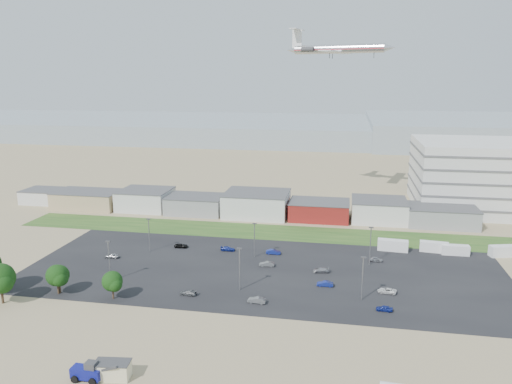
% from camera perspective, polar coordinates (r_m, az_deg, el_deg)
% --- Properties ---
extents(ground, '(700.00, 700.00, 0.00)m').
position_cam_1_polar(ground, '(110.25, -3.58, -12.55)').
color(ground, '#988860').
rests_on(ground, ground).
extents(parking_lot, '(120.00, 50.00, 0.01)m').
position_cam_1_polar(parking_lot, '(127.25, 0.84, -8.93)').
color(parking_lot, black).
rests_on(parking_lot, ground).
extents(grass_strip, '(160.00, 16.00, 0.02)m').
position_cam_1_polar(grass_strip, '(157.77, 0.99, -4.56)').
color(grass_strip, '#234A1B').
rests_on(grass_strip, ground).
extents(hills_backdrop, '(700.00, 200.00, 9.00)m').
position_cam_1_polar(hills_backdrop, '(413.99, 12.61, 6.65)').
color(hills_backdrop, gray).
rests_on(hills_backdrop, ground).
extents(building_row, '(170.00, 20.00, 8.00)m').
position_cam_1_polar(building_row, '(177.93, -3.40, -1.22)').
color(building_row, silver).
rests_on(building_row, ground).
extents(portable_shed, '(6.06, 3.65, 2.90)m').
position_cam_1_polar(portable_shed, '(88.28, -16.06, -18.97)').
color(portable_shed, beige).
rests_on(portable_shed, ground).
extents(telehandler, '(8.05, 2.93, 3.32)m').
position_cam_1_polar(telehandler, '(88.88, -18.79, -18.77)').
color(telehandler, navy).
rests_on(telehandler, ground).
extents(box_trailer_a, '(8.47, 3.30, 3.10)m').
position_cam_1_polar(box_trailer_a, '(145.72, 15.36, -5.89)').
color(box_trailer_a, silver).
rests_on(box_trailer_a, ground).
extents(box_trailer_b, '(7.86, 3.29, 2.86)m').
position_cam_1_polar(box_trailer_b, '(148.18, 19.68, -5.93)').
color(box_trailer_b, silver).
rests_on(box_trailer_b, ground).
extents(box_trailer_c, '(7.31, 2.37, 2.73)m').
position_cam_1_polar(box_trailer_c, '(147.94, 21.82, -6.16)').
color(box_trailer_c, silver).
rests_on(box_trailer_c, ground).
extents(box_trailer_d, '(8.40, 4.49, 3.01)m').
position_cam_1_polar(box_trailer_d, '(152.00, 26.53, -6.06)').
color(box_trailer_d, silver).
rests_on(box_trailer_d, ground).
extents(tree_left, '(6.75, 6.75, 10.12)m').
position_cam_1_polar(tree_left, '(120.91, -27.17, -9.06)').
color(tree_left, black).
rests_on(tree_left, ground).
extents(tree_mid, '(4.99, 4.99, 7.48)m').
position_cam_1_polar(tree_mid, '(121.58, -21.60, -9.06)').
color(tree_mid, black).
rests_on(tree_mid, ground).
extents(tree_right, '(5.16, 5.16, 7.74)m').
position_cam_1_polar(tree_right, '(121.22, -21.78, -9.08)').
color(tree_right, black).
rests_on(tree_right, ground).
extents(tree_near, '(4.80, 4.80, 7.20)m').
position_cam_1_polar(tree_near, '(114.94, -16.09, -10.00)').
color(tree_near, black).
rests_on(tree_near, ground).
extents(lightpole_front_l, '(1.18, 0.49, 10.00)m').
position_cam_1_polar(lightpole_front_l, '(124.15, -16.42, -7.59)').
color(lightpole_front_l, slate).
rests_on(lightpole_front_l, ground).
extents(lightpole_front_m, '(1.18, 0.49, 10.06)m').
position_cam_1_polar(lightpole_front_m, '(114.44, -1.89, -8.80)').
color(lightpole_front_m, slate).
rests_on(lightpole_front_m, ground).
extents(lightpole_front_r, '(1.17, 0.49, 9.93)m').
position_cam_1_polar(lightpole_front_r, '(111.87, 12.07, -9.65)').
color(lightpole_front_r, slate).
rests_on(lightpole_front_r, ground).
extents(lightpole_back_l, '(1.12, 0.47, 9.49)m').
position_cam_1_polar(lightpole_back_l, '(142.07, -12.10, -4.84)').
color(lightpole_back_l, slate).
rests_on(lightpole_back_l, ground).
extents(lightpole_back_m, '(1.12, 0.47, 9.49)m').
position_cam_1_polar(lightpole_back_m, '(134.74, -0.17, -5.52)').
color(lightpole_back_m, slate).
rests_on(lightpole_back_m, ground).
extents(lightpole_back_r, '(1.20, 0.50, 10.22)m').
position_cam_1_polar(lightpole_back_r, '(132.33, 12.93, -6.05)').
color(lightpole_back_r, slate).
rests_on(lightpole_back_r, ground).
extents(airliner, '(47.20, 37.89, 12.21)m').
position_cam_1_polar(airliner, '(193.89, 9.42, 15.83)').
color(airliner, silver).
extents(parked_car_0, '(4.37, 2.45, 1.16)m').
position_cam_1_polar(parked_car_0, '(118.21, 14.74, -10.85)').
color(parked_car_0, silver).
rests_on(parked_car_0, ground).
extents(parked_car_1, '(3.83, 1.37, 1.26)m').
position_cam_1_polar(parked_car_1, '(118.97, 7.89, -10.34)').
color(parked_car_1, navy).
rests_on(parked_car_1, ground).
extents(parked_car_2, '(3.50, 1.60, 1.16)m').
position_cam_1_polar(parked_car_2, '(109.71, 14.45, -12.76)').
color(parked_car_2, navy).
rests_on(parked_car_2, ground).
extents(parked_car_3, '(3.95, 1.87, 1.11)m').
position_cam_1_polar(parked_car_3, '(114.52, -7.76, -11.33)').
color(parked_car_3, '#595B5E').
rests_on(parked_car_3, ground).
extents(parked_car_5, '(3.81, 1.89, 1.25)m').
position_cam_1_polar(parked_car_5, '(140.65, -16.14, -7.03)').
color(parked_car_5, '#A5A5AA').
rests_on(parked_car_5, ground).
extents(parked_car_6, '(4.13, 1.81, 1.18)m').
position_cam_1_polar(parked_car_6, '(140.89, -3.24, -6.50)').
color(parked_car_6, navy).
rests_on(parked_car_6, ground).
extents(parked_car_7, '(3.99, 1.75, 1.28)m').
position_cam_1_polar(parked_car_7, '(129.60, 1.24, -8.22)').
color(parked_car_7, '#595B5E').
rests_on(parked_car_7, ground).
extents(parked_car_8, '(3.71, 1.70, 1.24)m').
position_cam_1_polar(parked_car_8, '(136.46, 13.54, -7.49)').
color(parked_car_8, '#A5A5AA').
rests_on(parked_car_8, ground).
extents(parked_car_9, '(4.04, 2.04, 1.09)m').
position_cam_1_polar(parked_car_9, '(144.84, -8.54, -6.09)').
color(parked_car_9, black).
rests_on(parked_car_9, ground).
extents(parked_car_11, '(4.01, 1.44, 1.32)m').
position_cam_1_polar(parked_car_11, '(138.16, 2.01, -6.85)').
color(parked_car_11, navy).
rests_on(parked_car_11, ground).
extents(parked_car_12, '(4.22, 2.14, 1.17)m').
position_cam_1_polar(parked_car_12, '(126.73, 7.42, -8.86)').
color(parked_car_12, '#A5A5AA').
rests_on(parked_car_12, ground).
extents(parked_car_13, '(4.11, 1.74, 1.32)m').
position_cam_1_polar(parked_car_13, '(109.84, 0.09, -12.24)').
color(parked_car_13, '#595B5E').
rests_on(parked_car_13, ground).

